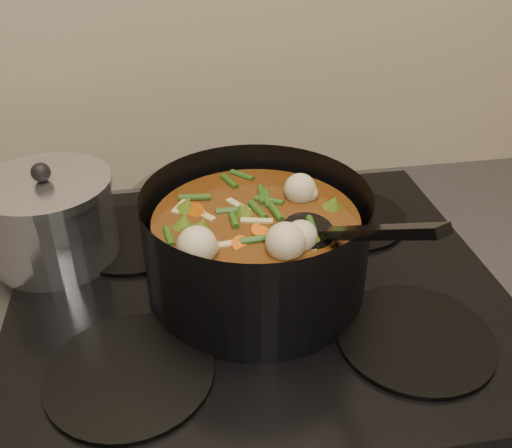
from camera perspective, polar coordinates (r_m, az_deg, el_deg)
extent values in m
cube|color=black|center=(0.77, 0.14, -8.59)|extent=(2.64, 0.64, 0.05)
cube|color=black|center=(0.75, 0.14, -6.57)|extent=(0.62, 0.54, 0.02)
cylinder|color=black|center=(0.64, -12.49, -14.34)|extent=(0.18, 0.18, 0.01)
cylinder|color=black|center=(0.69, 15.60, -10.84)|extent=(0.18, 0.18, 0.01)
cylinder|color=black|center=(0.84, -12.23, -1.36)|extent=(0.18, 0.18, 0.01)
cylinder|color=black|center=(0.88, 9.04, 0.61)|extent=(0.18, 0.18, 0.01)
cylinder|color=black|center=(0.70, 0.00, -1.82)|extent=(0.32, 0.32, 0.14)
cylinder|color=black|center=(0.73, 0.00, -5.90)|extent=(0.27, 0.27, 0.01)
cylinder|color=#532D0E|center=(0.70, 0.00, -2.58)|extent=(0.25, 0.25, 0.10)
cylinder|color=orange|center=(0.69, 3.01, 0.73)|extent=(0.03, 0.03, 0.02)
cylinder|color=orange|center=(0.73, 1.67, 3.02)|extent=(0.04, 0.04, 0.02)
cylinder|color=orange|center=(0.74, -4.87, 3.32)|extent=(0.04, 0.04, 0.02)
cylinder|color=orange|center=(0.67, -4.23, -0.08)|extent=(0.03, 0.03, 0.02)
cylinder|color=orange|center=(0.62, -1.98, -3.35)|extent=(0.04, 0.03, 0.02)
cylinder|color=orange|center=(0.66, 2.27, -0.73)|extent=(0.04, 0.04, 0.02)
cylinder|color=orange|center=(0.70, 5.13, 1.28)|extent=(0.03, 0.04, 0.02)
cylinder|color=orange|center=(0.76, 1.47, 4.16)|extent=(0.03, 0.03, 0.02)
cylinder|color=orange|center=(0.71, -3.12, 1.88)|extent=(0.04, 0.04, 0.02)
sphere|color=beige|center=(0.68, 4.75, 1.75)|extent=(0.04, 0.04, 0.04)
sphere|color=beige|center=(0.72, -2.36, 3.38)|extent=(0.04, 0.04, 0.04)
sphere|color=beige|center=(0.64, -3.18, -0.79)|extent=(0.04, 0.04, 0.04)
sphere|color=beige|center=(0.66, 4.77, 0.58)|extent=(0.04, 0.04, 0.04)
cone|color=#536F1B|center=(0.61, -2.10, -2.69)|extent=(0.04, 0.04, 0.03)
cone|color=#536F1B|center=(0.65, 6.23, -0.57)|extent=(0.04, 0.04, 0.03)
cone|color=#536F1B|center=(0.73, 3.46, 3.65)|extent=(0.04, 0.04, 0.03)
cone|color=#536F1B|center=(0.72, -4.53, 3.21)|extent=(0.04, 0.04, 0.03)
cone|color=#536F1B|center=(0.64, -5.54, -1.29)|extent=(0.04, 0.04, 0.03)
cone|color=#536F1B|center=(0.62, 3.55, -2.33)|extent=(0.04, 0.04, 0.03)
cylinder|color=#2A5017|center=(0.71, 1.86, 2.33)|extent=(0.01, 0.04, 0.01)
cylinder|color=#2A5017|center=(0.76, -1.67, 4.50)|extent=(0.03, 0.03, 0.01)
cylinder|color=#2A5017|center=(0.71, -5.37, 2.44)|extent=(0.04, 0.02, 0.01)
cylinder|color=#2A5017|center=(0.66, -4.87, 0.04)|extent=(0.02, 0.04, 0.01)
cylinder|color=#2A5017|center=(0.64, -1.61, -0.92)|extent=(0.02, 0.04, 0.01)
cylinder|color=#2A5017|center=(0.60, 3.22, -3.54)|extent=(0.04, 0.02, 0.01)
cylinder|color=#2A5017|center=(0.66, 6.21, -0.48)|extent=(0.03, 0.03, 0.01)
cylinder|color=#2A5017|center=(0.70, 4.39, 1.92)|extent=(0.01, 0.04, 0.01)
cylinder|color=#2A5017|center=(0.71, 1.05, 2.53)|extent=(0.03, 0.03, 0.01)
cylinder|color=#2A5017|center=(0.75, -3.48, 4.16)|extent=(0.04, 0.02, 0.01)
cylinder|color=#2A5017|center=(0.70, -6.11, 1.66)|extent=(0.02, 0.04, 0.01)
cylinder|color=#2A5017|center=(0.65, -4.38, -0.64)|extent=(0.02, 0.04, 0.01)
cylinder|color=#2A5017|center=(0.64, -0.67, -1.09)|extent=(0.04, 0.02, 0.01)
cylinder|color=#2A5017|center=(0.62, 5.21, -2.87)|extent=(0.03, 0.03, 0.01)
cube|color=tan|center=(0.69, -5.60, 1.22)|extent=(0.04, 0.01, 0.00)
cube|color=tan|center=(0.62, -1.79, -2.35)|extent=(0.02, 0.04, 0.00)
cube|color=tan|center=(0.65, 5.36, -0.54)|extent=(0.04, 0.03, 0.00)
cube|color=tan|center=(0.73, 3.02, 3.14)|extent=(0.04, 0.03, 0.00)
cube|color=tan|center=(0.72, -3.96, 2.76)|extent=(0.03, 0.04, 0.00)
cube|color=tan|center=(0.64, -4.76, -1.16)|extent=(0.04, 0.02, 0.00)
ellipsoid|color=black|center=(0.66, 5.30, -0.73)|extent=(0.06, 0.08, 0.01)
cube|color=black|center=(0.58, 11.79, -0.83)|extent=(0.08, 0.16, 0.10)
cylinder|color=silver|center=(0.81, -19.69, 0.07)|extent=(0.17, 0.17, 0.10)
cylinder|color=silver|center=(0.78, -20.47, 3.65)|extent=(0.17, 0.17, 0.01)
sphere|color=black|center=(0.77, -20.73, 4.86)|extent=(0.02, 0.02, 0.02)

